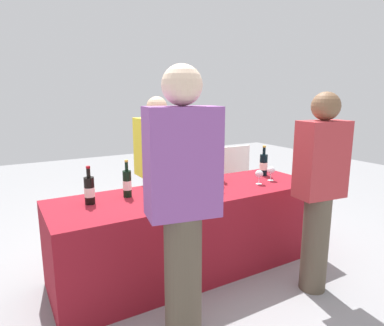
% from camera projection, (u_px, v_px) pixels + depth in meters
% --- Properties ---
extents(ground_plane, '(12.00, 12.00, 0.00)m').
position_uv_depth(ground_plane, '(192.00, 267.00, 3.06)').
color(ground_plane, gray).
extents(tasting_table, '(2.40, 0.77, 0.73)m').
position_uv_depth(tasting_table, '(192.00, 230.00, 2.98)').
color(tasting_table, maroon).
rests_on(tasting_table, ground_plane).
extents(wine_bottle_0, '(0.08, 0.08, 0.30)m').
position_uv_depth(wine_bottle_0, '(89.00, 190.00, 2.55)').
color(wine_bottle_0, black).
rests_on(wine_bottle_0, tasting_table).
extents(wine_bottle_1, '(0.07, 0.07, 0.31)m').
position_uv_depth(wine_bottle_1, '(127.00, 183.00, 2.73)').
color(wine_bottle_1, black).
rests_on(wine_bottle_1, tasting_table).
extents(wine_bottle_2, '(0.07, 0.07, 0.34)m').
position_uv_depth(wine_bottle_2, '(201.00, 172.00, 3.08)').
color(wine_bottle_2, black).
rests_on(wine_bottle_2, tasting_table).
extents(wine_bottle_3, '(0.08, 0.08, 0.29)m').
position_uv_depth(wine_bottle_3, '(216.00, 173.00, 3.12)').
color(wine_bottle_3, black).
rests_on(wine_bottle_3, tasting_table).
extents(wine_bottle_4, '(0.08, 0.08, 0.31)m').
position_uv_depth(wine_bottle_4, '(219.00, 170.00, 3.25)').
color(wine_bottle_4, black).
rests_on(wine_bottle_4, tasting_table).
extents(wine_bottle_5, '(0.08, 0.08, 0.31)m').
position_uv_depth(wine_bottle_5, '(264.00, 165.00, 3.46)').
color(wine_bottle_5, black).
rests_on(wine_bottle_5, tasting_table).
extents(wine_glass_0, '(0.06, 0.06, 0.14)m').
position_uv_depth(wine_glass_0, '(218.00, 181.00, 2.88)').
color(wine_glass_0, silver).
rests_on(wine_glass_0, tasting_table).
extents(wine_glass_1, '(0.07, 0.07, 0.14)m').
position_uv_depth(wine_glass_1, '(259.00, 174.00, 3.12)').
color(wine_glass_1, silver).
rests_on(wine_glass_1, tasting_table).
extents(wine_glass_2, '(0.07, 0.07, 0.14)m').
position_uv_depth(wine_glass_2, '(271.00, 171.00, 3.25)').
color(wine_glass_2, silver).
rests_on(wine_glass_2, tasting_table).
extents(server_pouring, '(0.43, 0.24, 1.53)m').
position_uv_depth(server_pouring, '(158.00, 168.00, 3.40)').
color(server_pouring, black).
rests_on(server_pouring, ground_plane).
extents(guest_0, '(0.46, 0.31, 1.72)m').
position_uv_depth(guest_0, '(183.00, 202.00, 1.97)').
color(guest_0, brown).
rests_on(guest_0, ground_plane).
extents(guest_1, '(0.40, 0.25, 1.57)m').
position_uv_depth(guest_1, '(319.00, 187.00, 2.56)').
color(guest_1, brown).
rests_on(guest_1, ground_plane).
extents(menu_board, '(0.59, 0.04, 0.91)m').
position_uv_depth(menu_board, '(230.00, 182.00, 4.27)').
color(menu_board, white).
rests_on(menu_board, ground_plane).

